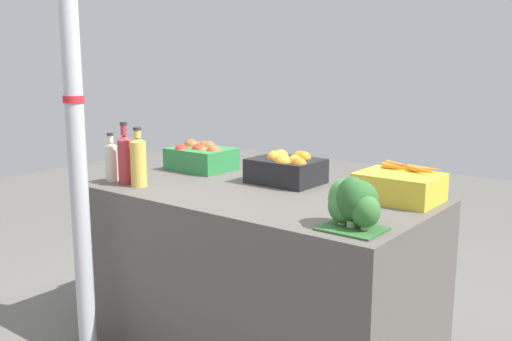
{
  "coord_description": "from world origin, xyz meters",
  "views": [
    {
      "loc": [
        1.59,
        -2.04,
        1.39
      ],
      "look_at": [
        0.0,
        0.0,
        0.89
      ],
      "focal_mm": 40.0,
      "sensor_mm": 36.0,
      "label": 1
    }
  ],
  "objects_px": {
    "support_pole": "(75,125)",
    "carrot_crate": "(400,186)",
    "juice_bottle_cloudy": "(111,161)",
    "orange_crate": "(286,168)",
    "apple_crate": "(201,156)",
    "broccoli_pile": "(353,202)",
    "juice_bottle_golden": "(138,161)",
    "juice_bottle_ruby": "(125,158)"
  },
  "relations": [
    {
      "from": "support_pole",
      "to": "apple_crate",
      "type": "distance_m",
      "value": 0.88
    },
    {
      "from": "broccoli_pile",
      "to": "carrot_crate",
      "type": "bearing_deg",
      "value": 94.04
    },
    {
      "from": "orange_crate",
      "to": "apple_crate",
      "type": "bearing_deg",
      "value": 179.73
    },
    {
      "from": "carrot_crate",
      "to": "juice_bottle_cloudy",
      "type": "height_order",
      "value": "juice_bottle_cloudy"
    },
    {
      "from": "support_pole",
      "to": "carrot_crate",
      "type": "bearing_deg",
      "value": 36.82
    },
    {
      "from": "apple_crate",
      "to": "juice_bottle_ruby",
      "type": "relative_size",
      "value": 1.1
    },
    {
      "from": "support_pole",
      "to": "broccoli_pile",
      "type": "xyz_separation_m",
      "value": [
        1.16,
        0.35,
        -0.23
      ]
    },
    {
      "from": "support_pole",
      "to": "apple_crate",
      "type": "relative_size",
      "value": 6.63
    },
    {
      "from": "support_pole",
      "to": "apple_crate",
      "type": "bearing_deg",
      "value": 94.05
    },
    {
      "from": "support_pole",
      "to": "juice_bottle_ruby",
      "type": "height_order",
      "value": "support_pole"
    },
    {
      "from": "juice_bottle_cloudy",
      "to": "juice_bottle_golden",
      "type": "xyz_separation_m",
      "value": [
        0.21,
        0.0,
        0.02
      ]
    },
    {
      "from": "orange_crate",
      "to": "juice_bottle_ruby",
      "type": "height_order",
      "value": "juice_bottle_ruby"
    },
    {
      "from": "carrot_crate",
      "to": "apple_crate",
      "type": "bearing_deg",
      "value": -179.98
    },
    {
      "from": "apple_crate",
      "to": "broccoli_pile",
      "type": "relative_size",
      "value": 1.48
    },
    {
      "from": "juice_bottle_cloudy",
      "to": "juice_bottle_ruby",
      "type": "xyz_separation_m",
      "value": [
        0.11,
        0.0,
        0.03
      ]
    },
    {
      "from": "juice_bottle_golden",
      "to": "juice_bottle_cloudy",
      "type": "bearing_deg",
      "value": -180.0
    },
    {
      "from": "apple_crate",
      "to": "juice_bottle_ruby",
      "type": "xyz_separation_m",
      "value": [
        -0.04,
        -0.5,
        0.05
      ]
    },
    {
      "from": "apple_crate",
      "to": "orange_crate",
      "type": "bearing_deg",
      "value": -0.27
    },
    {
      "from": "carrot_crate",
      "to": "juice_bottle_golden",
      "type": "height_order",
      "value": "juice_bottle_golden"
    },
    {
      "from": "apple_crate",
      "to": "juice_bottle_golden",
      "type": "height_order",
      "value": "juice_bottle_golden"
    },
    {
      "from": "carrot_crate",
      "to": "broccoli_pile",
      "type": "height_order",
      "value": "broccoli_pile"
    },
    {
      "from": "carrot_crate",
      "to": "broccoli_pile",
      "type": "relative_size",
      "value": 1.48
    },
    {
      "from": "orange_crate",
      "to": "juice_bottle_golden",
      "type": "distance_m",
      "value": 0.72
    },
    {
      "from": "juice_bottle_cloudy",
      "to": "broccoli_pile",
      "type": "bearing_deg",
      "value": 0.53
    },
    {
      "from": "juice_bottle_golden",
      "to": "broccoli_pile",
      "type": "bearing_deg",
      "value": 0.63
    },
    {
      "from": "orange_crate",
      "to": "juice_bottle_ruby",
      "type": "distance_m",
      "value": 0.8
    },
    {
      "from": "juice_bottle_cloudy",
      "to": "juice_bottle_golden",
      "type": "height_order",
      "value": "juice_bottle_golden"
    },
    {
      "from": "juice_bottle_golden",
      "to": "orange_crate",
      "type": "bearing_deg",
      "value": 43.95
    },
    {
      "from": "apple_crate",
      "to": "broccoli_pile",
      "type": "height_order",
      "value": "broccoli_pile"
    },
    {
      "from": "juice_bottle_golden",
      "to": "support_pole",
      "type": "bearing_deg",
      "value": -90.62
    },
    {
      "from": "support_pole",
      "to": "broccoli_pile",
      "type": "bearing_deg",
      "value": 16.83
    },
    {
      "from": "support_pole",
      "to": "juice_bottle_golden",
      "type": "xyz_separation_m",
      "value": [
        0.0,
        0.34,
        -0.2
      ]
    },
    {
      "from": "orange_crate",
      "to": "juice_bottle_ruby",
      "type": "xyz_separation_m",
      "value": [
        -0.62,
        -0.5,
        0.05
      ]
    },
    {
      "from": "apple_crate",
      "to": "broccoli_pile",
      "type": "xyz_separation_m",
      "value": [
        1.22,
        -0.49,
        0.02
      ]
    },
    {
      "from": "juice_bottle_ruby",
      "to": "apple_crate",
      "type": "bearing_deg",
      "value": 85.97
    },
    {
      "from": "apple_crate",
      "to": "carrot_crate",
      "type": "distance_m",
      "value": 1.18
    },
    {
      "from": "support_pole",
      "to": "carrot_crate",
      "type": "xyz_separation_m",
      "value": [
        1.12,
        0.84,
        -0.26
      ]
    },
    {
      "from": "juice_bottle_cloudy",
      "to": "juice_bottle_ruby",
      "type": "height_order",
      "value": "juice_bottle_ruby"
    },
    {
      "from": "juice_bottle_cloudy",
      "to": "juice_bottle_ruby",
      "type": "bearing_deg",
      "value": 0.0
    },
    {
      "from": "orange_crate",
      "to": "juice_bottle_golden",
      "type": "xyz_separation_m",
      "value": [
        -0.52,
        -0.5,
        0.05
      ]
    },
    {
      "from": "carrot_crate",
      "to": "juice_bottle_cloudy",
      "type": "xyz_separation_m",
      "value": [
        -1.32,
        -0.5,
        0.04
      ]
    },
    {
      "from": "apple_crate",
      "to": "juice_bottle_golden",
      "type": "bearing_deg",
      "value": -82.84
    }
  ]
}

